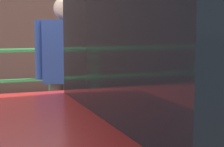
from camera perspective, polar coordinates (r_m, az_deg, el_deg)
name	(u,v)px	position (r m, az deg, el deg)	size (l,w,h in m)	color
sidewalk_curb	(73,142)	(5.14, -5.80, -10.06)	(36.00, 3.31, 0.14)	#9E9B93
parking_meter	(136,59)	(3.99, 3.49, 2.19)	(0.16, 0.17, 1.55)	slate
pedestrian_at_meter	(66,69)	(3.99, -6.80, 0.59)	(0.70, 0.40, 1.72)	brown
background_railing	(50,67)	(6.37, -9.12, 0.93)	(24.06, 0.06, 1.09)	#2D7A38
backdrop_wall	(22,25)	(9.78, -13.16, 6.94)	(32.00, 0.50, 3.24)	brown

